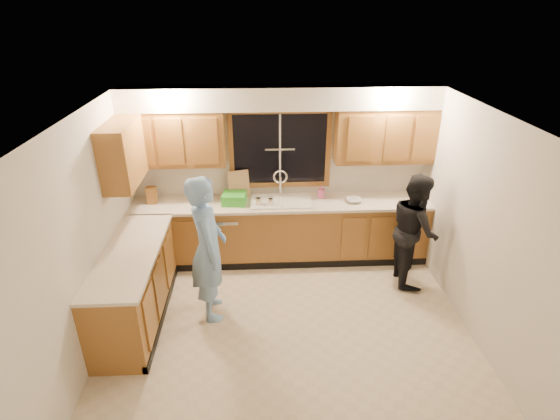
# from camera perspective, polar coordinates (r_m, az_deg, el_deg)

# --- Properties ---
(floor) EXTENTS (4.20, 4.20, 0.00)m
(floor) POSITION_cam_1_polar(r_m,az_deg,el_deg) (5.31, 1.09, -15.38)
(floor) COLOR beige
(floor) RESTS_ON ground
(ceiling) EXTENTS (4.20, 4.20, 0.00)m
(ceiling) POSITION_cam_1_polar(r_m,az_deg,el_deg) (4.12, 1.39, 11.80)
(ceiling) COLOR silver
(wall_back) EXTENTS (4.20, 0.00, 4.20)m
(wall_back) POSITION_cam_1_polar(r_m,az_deg,el_deg) (6.30, -0.01, 4.95)
(wall_back) COLOR silver
(wall_back) RESTS_ON ground
(wall_left) EXTENTS (0.00, 3.80, 3.80)m
(wall_left) POSITION_cam_1_polar(r_m,az_deg,el_deg) (4.91, -24.07, -3.86)
(wall_left) COLOR silver
(wall_left) RESTS_ON ground
(wall_right) EXTENTS (0.00, 3.80, 3.80)m
(wall_right) POSITION_cam_1_polar(r_m,az_deg,el_deg) (5.17, 25.16, -2.61)
(wall_right) COLOR silver
(wall_right) RESTS_ON ground
(base_cabinets_back) EXTENTS (4.20, 0.60, 0.88)m
(base_cabinets_back) POSITION_cam_1_polar(r_m,az_deg,el_deg) (6.37, 0.13, -2.84)
(base_cabinets_back) COLOR #98642C
(base_cabinets_back) RESTS_ON ground
(base_cabinets_left) EXTENTS (0.60, 1.90, 0.88)m
(base_cabinets_left) POSITION_cam_1_polar(r_m,az_deg,el_deg) (5.51, -18.43, -9.40)
(base_cabinets_left) COLOR #98642C
(base_cabinets_left) RESTS_ON ground
(countertop_back) EXTENTS (4.20, 0.63, 0.04)m
(countertop_back) POSITION_cam_1_polar(r_m,az_deg,el_deg) (6.15, 0.14, 0.86)
(countertop_back) COLOR beige
(countertop_back) RESTS_ON base_cabinets_back
(countertop_left) EXTENTS (0.63, 1.90, 0.04)m
(countertop_left) POSITION_cam_1_polar(r_m,az_deg,el_deg) (5.26, -18.96, -5.30)
(countertop_left) COLOR beige
(countertop_left) RESTS_ON base_cabinets_left
(upper_cabinets_left) EXTENTS (1.35, 0.33, 0.75)m
(upper_cabinets_left) POSITION_cam_1_polar(r_m,az_deg,el_deg) (6.06, -13.68, 9.09)
(upper_cabinets_left) COLOR #98642C
(upper_cabinets_left) RESTS_ON wall_back
(upper_cabinets_right) EXTENTS (1.35, 0.33, 0.75)m
(upper_cabinets_right) POSITION_cam_1_polar(r_m,az_deg,el_deg) (6.20, 13.52, 9.48)
(upper_cabinets_right) COLOR #98642C
(upper_cabinets_right) RESTS_ON wall_back
(upper_cabinets_return) EXTENTS (0.33, 0.90, 0.75)m
(upper_cabinets_return) POSITION_cam_1_polar(r_m,az_deg,el_deg) (5.61, -19.86, 6.94)
(upper_cabinets_return) COLOR #98642C
(upper_cabinets_return) RESTS_ON wall_left
(soffit) EXTENTS (4.20, 0.35, 0.30)m
(soffit) POSITION_cam_1_polar(r_m,az_deg,el_deg) (5.83, 0.08, 14.48)
(soffit) COLOR white
(soffit) RESTS_ON wall_back
(window_frame) EXTENTS (1.44, 0.03, 1.14)m
(window_frame) POSITION_cam_1_polar(r_m,az_deg,el_deg) (6.18, -0.01, 7.95)
(window_frame) COLOR black
(window_frame) RESTS_ON wall_back
(sink) EXTENTS (0.86, 0.52, 0.57)m
(sink) POSITION_cam_1_polar(r_m,az_deg,el_deg) (6.18, 0.13, 0.64)
(sink) COLOR white
(sink) RESTS_ON countertop_back
(dishwasher) EXTENTS (0.60, 0.56, 0.82)m
(dishwasher) POSITION_cam_1_polar(r_m,az_deg,el_deg) (6.39, -7.50, -3.28)
(dishwasher) COLOR white
(dishwasher) RESTS_ON floor
(stove) EXTENTS (0.58, 0.75, 0.90)m
(stove) POSITION_cam_1_polar(r_m,az_deg,el_deg) (5.07, -20.00, -12.99)
(stove) COLOR white
(stove) RESTS_ON floor
(man) EXTENTS (0.54, 0.72, 1.80)m
(man) POSITION_cam_1_polar(r_m,az_deg,el_deg) (5.13, -9.38, -5.01)
(man) COLOR #79A9E5
(man) RESTS_ON floor
(woman) EXTENTS (0.62, 0.77, 1.54)m
(woman) POSITION_cam_1_polar(r_m,az_deg,el_deg) (6.01, 17.14, -2.44)
(woman) COLOR black
(woman) RESTS_ON floor
(knife_block) EXTENTS (0.14, 0.12, 0.24)m
(knife_block) POSITION_cam_1_polar(r_m,az_deg,el_deg) (6.33, -16.41, 1.87)
(knife_block) COLOR #98632A
(knife_block) RESTS_ON countertop_back
(cutting_board) EXTENTS (0.32, 0.19, 0.40)m
(cutting_board) POSITION_cam_1_polar(r_m,az_deg,el_deg) (6.24, -5.39, 3.32)
(cutting_board) COLOR tan
(cutting_board) RESTS_ON countertop_back
(dish_crate) EXTENTS (0.35, 0.33, 0.15)m
(dish_crate) POSITION_cam_1_polar(r_m,az_deg,el_deg) (6.12, -6.00, 1.54)
(dish_crate) COLOR green
(dish_crate) RESTS_ON countertop_back
(soap_bottle) EXTENTS (0.10, 0.11, 0.19)m
(soap_bottle) POSITION_cam_1_polar(r_m,az_deg,el_deg) (6.28, 5.41, 2.42)
(soap_bottle) COLOR #D3508B
(soap_bottle) RESTS_ON countertop_back
(bowl) EXTENTS (0.24, 0.24, 0.05)m
(bowl) POSITION_cam_1_polar(r_m,az_deg,el_deg) (6.23, 9.61, 1.27)
(bowl) COLOR silver
(bowl) RESTS_ON countertop_back
(can_left) EXTENTS (0.08, 0.08, 0.12)m
(can_left) POSITION_cam_1_polar(r_m,az_deg,el_deg) (6.01, -2.84, 1.04)
(can_left) COLOR #BBAA90
(can_left) RESTS_ON countertop_back
(can_right) EXTENTS (0.08, 0.08, 0.12)m
(can_right) POSITION_cam_1_polar(r_m,az_deg,el_deg) (6.00, -1.22, 0.98)
(can_right) COLOR #BBAA90
(can_right) RESTS_ON countertop_back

